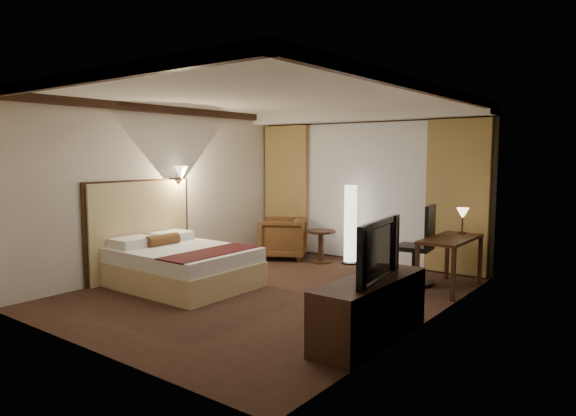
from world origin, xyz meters
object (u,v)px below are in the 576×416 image
Objects in this scene: desk at (450,263)px; bed at (183,267)px; floor_lamp at (350,224)px; dresser at (370,309)px; office_chair at (414,245)px; side_table at (321,246)px; television at (369,247)px; armchair at (283,236)px.

bed is at bearing -145.57° from desk.
floor_lamp is 0.84× the size of dresser.
dresser is at bearing -88.84° from desk.
dresser is (0.57, -2.43, -0.27)m from office_chair.
desk is at bearing -17.82° from floor_lamp.
dresser is at bearing -56.59° from floor_lamp.
bed is 2.69m from side_table.
bed is at bearing 174.60° from dresser.
television is at bearing -85.76° from office_chair.
bed is 3.23m from dresser.
bed is 3.37× the size of side_table.
side_table is 0.35× the size of dresser.
floor_lamp reaches higher than television.
armchair reaches higher than desk.
side_table is (0.69, 2.60, 0.00)m from bed.
office_chair is (-0.52, -0.05, 0.22)m from desk.
office_chair is at bearing -25.05° from floor_lamp.
bed is 1.69× the size of television.
office_chair is 2.51m from dresser.
floor_lamp is (0.47, 0.22, 0.41)m from side_table.
television reaches higher than dresser.
armchair is at bearing 163.98° from office_chair.
floor_lamp is at bearing 74.38° from armchair.
desk is (2.48, -0.43, 0.09)m from side_table.
desk is 2.55m from television.
desk is at bearing 91.16° from dresser.
dresser is at bearing -85.09° from office_chair.
office_chair reaches higher than desk.
desk is (2.01, -0.65, -0.33)m from floor_lamp.
desk is at bearing -7.68° from television.
office_chair reaches higher than armchair.
desk is at bearing 34.43° from bed.
side_table is 2.04m from office_chair.
armchair is 1.32m from floor_lamp.
bed is 1.62× the size of office_chair.
dresser is at bearing 19.45° from armchair.
armchair reaches higher than side_table.
office_chair reaches higher than bed.
side_table is 0.46× the size of desk.
side_table is at bearing -155.49° from floor_lamp.
office_chair is at bearing 51.99° from armchair.
armchair is 0.67× the size of desk.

